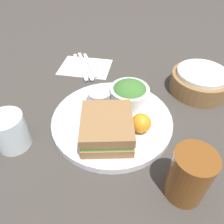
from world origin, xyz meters
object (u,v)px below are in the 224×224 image
at_px(fork, 80,67).
at_px(knife, 85,66).
at_px(salad_bowl, 129,94).
at_px(sandwich, 105,128).
at_px(spoon, 90,65).
at_px(drink_glass, 189,175).
at_px(water_glass, 10,131).
at_px(bread_basket, 200,82).
at_px(plate, 112,120).
at_px(dressing_cup, 100,97).

height_order(fork, knife, same).
bearing_deg(salad_bowl, sandwich, -16.93).
bearing_deg(spoon, drink_glass, -174.17).
height_order(knife, spoon, same).
bearing_deg(water_glass, sandwich, 102.63).
height_order(drink_glass, bread_basket, drink_glass).
distance_m(plate, dressing_cup, 0.08).
relative_size(sandwich, salad_bowl, 1.44).
relative_size(dressing_cup, knife, 0.34).
bearing_deg(salad_bowl, spoon, -139.89).
bearing_deg(water_glass, spoon, 166.63).
height_order(plate, sandwich, sandwich).
bearing_deg(drink_glass, sandwich, -118.98).
distance_m(sandwich, spoon, 0.36).
bearing_deg(dressing_cup, knife, -153.57).
bearing_deg(fork, bread_basket, -128.01).
bearing_deg(dressing_cup, fork, -148.99).
bearing_deg(drink_glass, spoon, -144.64).
distance_m(sandwich, water_glass, 0.22).
relative_size(fork, water_glass, 2.10).
xyz_separation_m(plate, sandwich, (0.07, -0.00, 0.04)).
bearing_deg(water_glass, bread_basket, 123.25).
relative_size(salad_bowl, drink_glass, 0.91).
height_order(plate, knife, plate).
relative_size(dressing_cup, water_glass, 0.74).
height_order(salad_bowl, bread_basket, salad_bowl).
xyz_separation_m(sandwich, water_glass, (0.05, -0.21, -0.00)).
distance_m(salad_bowl, bread_basket, 0.24).
height_order(bread_basket, spoon, bread_basket).
bearing_deg(drink_glass, salad_bowl, -149.10).
bearing_deg(dressing_cup, salad_bowl, 100.13).
bearing_deg(plate, salad_bowl, 152.15).
height_order(fork, spoon, same).
relative_size(plate, dressing_cup, 4.82).
xyz_separation_m(salad_bowl, fork, (-0.18, -0.20, -0.04)).
xyz_separation_m(plate, bread_basket, (-0.19, 0.24, 0.02)).
distance_m(plate, bread_basket, 0.31).
height_order(plate, bread_basket, bread_basket).
distance_m(plate, salad_bowl, 0.09).
distance_m(plate, drink_glass, 0.25).
bearing_deg(plate, dressing_cup, -140.43).
bearing_deg(fork, sandwich, 177.01).
relative_size(bread_basket, spoon, 1.05).
bearing_deg(bread_basket, knife, -100.11).
bearing_deg(drink_glass, knife, -142.70).
bearing_deg(salad_bowl, water_glass, -54.54).
bearing_deg(plate, fork, -146.97).
bearing_deg(drink_glass, dressing_cup, -134.84).
relative_size(knife, spoon, 1.17).
bearing_deg(knife, bread_basket, -129.64).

